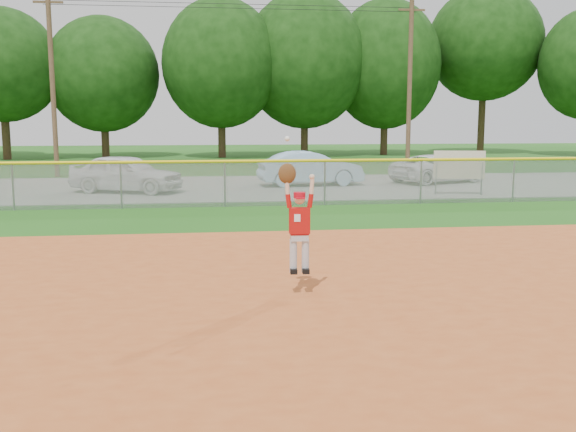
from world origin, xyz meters
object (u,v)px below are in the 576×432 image
Objects in this scene: car_blue at (310,168)px; car_white_b at (438,168)px; ballplayer at (298,219)px; sponsor_sign at (459,166)px; car_white_a at (126,173)px.

car_blue reaches higher than car_white_b.
car_white_b is at bearing -90.68° from car_blue.
car_white_b is 2.02× the size of ballplayer.
sponsor_sign is at bearing -135.60° from car_blue.
car_white_a is 7.73m from car_blue.
ballplayer is (4.59, -15.35, 0.50)m from car_white_a.
car_blue is (7.54, 1.71, -0.01)m from car_white_a.
car_white_a is at bearing 169.14° from sponsor_sign.
ballplayer reaches higher than sponsor_sign.
car_blue is at bearing 140.59° from sponsor_sign.
car_blue is 17.32m from ballplayer.
car_blue is 6.49m from sponsor_sign.
sponsor_sign is (12.55, -2.41, 0.34)m from car_white_a.
ballplayer is at bearing 129.61° from car_white_b.
car_white_a is 2.34× the size of sponsor_sign.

